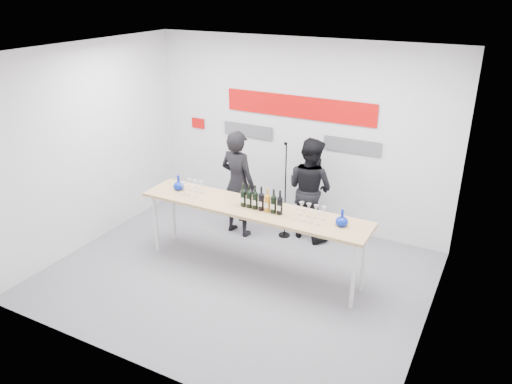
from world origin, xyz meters
The scene contains 12 objects.
ground centered at (0.00, 0.00, 0.00)m, with size 5.00×5.00×0.00m, color slate.
back_wall centered at (0.00, 2.00, 1.50)m, with size 5.00×0.04×3.00m, color silver.
signage centered at (-0.06, 1.97, 1.81)m, with size 3.38×0.02×0.79m.
tasting_table centered at (0.12, 0.24, 0.90)m, with size 3.23×0.65×0.97m.
wine_bottles centered at (0.26, 0.21, 1.13)m, with size 0.62×0.08×0.33m.
decanter_left centered at (-1.12, 0.28, 1.08)m, with size 0.16×0.16×0.21m, color #081F9A, non-canonical shape.
decanter_right centered at (1.35, 0.28, 1.08)m, with size 0.16×0.16×0.21m, color #081F9A, non-canonical shape.
glasses_left centered at (-0.85, 0.24, 1.06)m, with size 0.26×0.22×0.18m.
glasses_right centered at (0.94, 0.24, 1.06)m, with size 0.36×0.22×0.18m.
presenter_left centered at (-0.62, 1.13, 0.85)m, with size 0.62×0.41×1.70m, color black.
presenter_right centered at (0.41, 1.55, 0.81)m, with size 0.79×0.61×1.62m, color black.
mic_stand centered at (0.09, 1.36, 0.48)m, with size 0.18×0.18×1.57m.
Camera 1 is at (2.99, -5.09, 3.77)m, focal length 35.00 mm.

